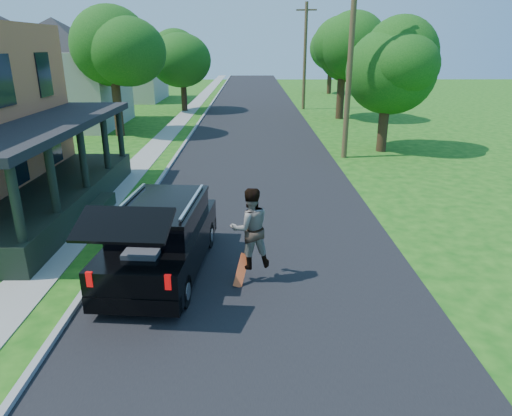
{
  "coord_description": "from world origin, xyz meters",
  "views": [
    {
      "loc": [
        -0.15,
        -8.94,
        5.46
      ],
      "look_at": [
        -0.04,
        3.0,
        1.18
      ],
      "focal_mm": 32.0,
      "sensor_mm": 36.0,
      "label": 1
    }
  ],
  "objects_px": {
    "skateboarder": "(250,228)",
    "utility_pole_near": "(351,44)",
    "tree_right_near": "(389,56)",
    "black_suv": "(161,238)"
  },
  "relations": [
    {
      "from": "skateboarder",
      "to": "utility_pole_near",
      "type": "bearing_deg",
      "value": -126.17
    },
    {
      "from": "skateboarder",
      "to": "tree_right_near",
      "type": "bearing_deg",
      "value": -131.9
    },
    {
      "from": "black_suv",
      "to": "skateboarder",
      "type": "height_order",
      "value": "black_suv"
    },
    {
      "from": "black_suv",
      "to": "tree_right_near",
      "type": "bearing_deg",
      "value": 61.17
    },
    {
      "from": "skateboarder",
      "to": "tree_right_near",
      "type": "height_order",
      "value": "tree_right_near"
    },
    {
      "from": "black_suv",
      "to": "utility_pole_near",
      "type": "distance_m",
      "value": 15.02
    },
    {
      "from": "black_suv",
      "to": "tree_right_near",
      "type": "height_order",
      "value": "tree_right_near"
    },
    {
      "from": "black_suv",
      "to": "utility_pole_near",
      "type": "height_order",
      "value": "utility_pole_near"
    },
    {
      "from": "skateboarder",
      "to": "utility_pole_near",
      "type": "relative_size",
      "value": 0.19
    },
    {
      "from": "black_suv",
      "to": "tree_right_near",
      "type": "relative_size",
      "value": 0.73
    }
  ]
}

